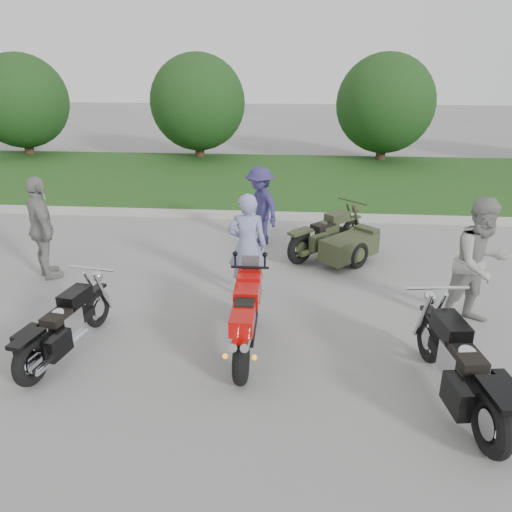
# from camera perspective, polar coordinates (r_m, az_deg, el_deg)

# --- Properties ---
(ground) EXTENTS (80.00, 80.00, 0.00)m
(ground) POSITION_cam_1_polar(r_m,az_deg,el_deg) (7.11, -3.02, -10.22)
(ground) COLOR gray
(ground) RESTS_ON ground
(curb) EXTENTS (60.00, 0.30, 0.15)m
(curb) POSITION_cam_1_polar(r_m,az_deg,el_deg) (12.56, 0.65, 4.64)
(curb) COLOR #ADAAA3
(curb) RESTS_ON ground
(grass_strip) EXTENTS (60.00, 8.00, 0.14)m
(grass_strip) POSITION_cam_1_polar(r_m,az_deg,el_deg) (16.57, 1.74, 8.81)
(grass_strip) COLOR #325C1F
(grass_strip) RESTS_ON ground
(tree_far_left) EXTENTS (3.60, 3.60, 4.00)m
(tree_far_left) POSITION_cam_1_polar(r_m,az_deg,el_deg) (22.37, -25.25, 15.72)
(tree_far_left) COLOR #3F2B1C
(tree_far_left) RESTS_ON ground
(tree_mid_left) EXTENTS (3.60, 3.60, 4.00)m
(tree_mid_left) POSITION_cam_1_polar(r_m,az_deg,el_deg) (19.92, -6.66, 17.05)
(tree_mid_left) COLOR #3F2B1C
(tree_mid_left) RESTS_ON ground
(tree_mid_right) EXTENTS (3.60, 3.60, 4.00)m
(tree_mid_right) POSITION_cam_1_polar(r_m,az_deg,el_deg) (19.79, 14.55, 16.50)
(tree_mid_right) COLOR #3F2B1C
(tree_mid_right) RESTS_ON ground
(sportbike_red) EXTENTS (0.34, 1.99, 0.94)m
(sportbike_red) POSITION_cam_1_polar(r_m,az_deg,el_deg) (6.67, -1.18, -7.01)
(sportbike_red) COLOR black
(sportbike_red) RESTS_ON ground
(cruiser_left) EXTENTS (0.51, 2.07, 0.80)m
(cruiser_left) POSITION_cam_1_polar(r_m,az_deg,el_deg) (7.18, -21.19, -7.72)
(cruiser_left) COLOR black
(cruiser_left) RESTS_ON ground
(cruiser_right) EXTENTS (0.58, 2.35, 0.91)m
(cruiser_right) POSITION_cam_1_polar(r_m,az_deg,el_deg) (6.24, 22.48, -12.07)
(cruiser_right) COLOR black
(cruiser_right) RESTS_ON ground
(cruiser_sidecar) EXTENTS (1.84, 1.96, 0.84)m
(cruiser_sidecar) POSITION_cam_1_polar(r_m,az_deg,el_deg) (9.93, 9.42, 1.57)
(cruiser_sidecar) COLOR black
(cruiser_sidecar) RESTS_ON ground
(person_stripe) EXTENTS (0.68, 0.47, 1.78)m
(person_stripe) POSITION_cam_1_polar(r_m,az_deg,el_deg) (8.18, -1.00, 1.15)
(person_stripe) COLOR #8386B2
(person_stripe) RESTS_ON ground
(person_grey) EXTENTS (1.16, 1.04, 1.96)m
(person_grey) POSITION_cam_1_polar(r_m,az_deg,el_deg) (7.95, 24.22, -0.78)
(person_grey) COLOR gray
(person_grey) RESTS_ON ground
(person_denim) EXTENTS (1.18, 1.23, 1.68)m
(person_denim) POSITION_cam_1_polar(r_m,az_deg,el_deg) (10.59, 0.46, 5.70)
(person_denim) COLOR navy
(person_denim) RESTS_ON ground
(person_back) EXTENTS (1.05, 1.14, 1.87)m
(person_back) POSITION_cam_1_polar(r_m,az_deg,el_deg) (9.66, -23.28, 2.90)
(person_back) COLOR gray
(person_back) RESTS_ON ground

